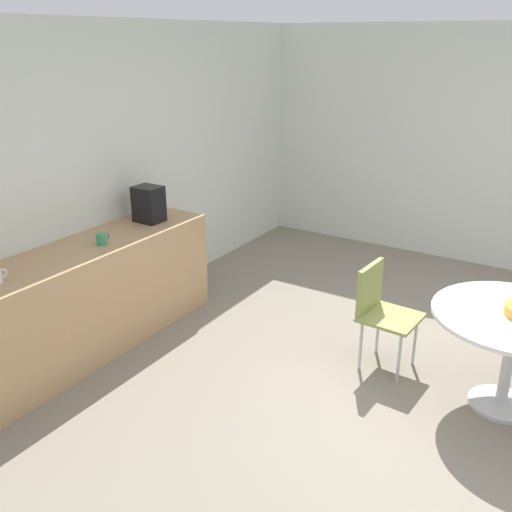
# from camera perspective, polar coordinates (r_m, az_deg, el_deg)

# --- Properties ---
(ground_plane) EXTENTS (6.00, 6.00, 0.00)m
(ground_plane) POSITION_cam_1_polar(r_m,az_deg,el_deg) (4.38, 17.24, -13.92)
(ground_plane) COLOR gray
(wall_back) EXTENTS (6.00, 0.10, 2.60)m
(wall_back) POSITION_cam_1_polar(r_m,az_deg,el_deg) (5.28, -14.18, 8.00)
(wall_back) COLOR silver
(wall_back) RESTS_ON ground_plane
(counter_block) EXTENTS (2.53, 0.60, 0.90)m
(counter_block) POSITION_cam_1_polar(r_m,az_deg,el_deg) (4.82, -16.93, -4.33)
(counter_block) COLOR tan
(counter_block) RESTS_ON ground_plane
(chair_olive) EXTENTS (0.45, 0.45, 0.83)m
(chair_olive) POSITION_cam_1_polar(r_m,az_deg,el_deg) (4.49, 12.32, -4.75)
(chair_olive) COLOR silver
(chair_olive) RESTS_ON ground_plane
(mug_green) EXTENTS (0.13, 0.08, 0.09)m
(mug_green) POSITION_cam_1_polar(r_m,az_deg,el_deg) (5.16, -10.31, 3.92)
(mug_green) COLOR #3F66BF
(mug_green) RESTS_ON counter_block
(mug_red) EXTENTS (0.13, 0.08, 0.09)m
(mug_red) POSITION_cam_1_polar(r_m,az_deg,el_deg) (4.67, -15.27, 1.67)
(mug_red) COLOR #338C59
(mug_red) RESTS_ON counter_block
(coffee_maker) EXTENTS (0.20, 0.24, 0.32)m
(coffee_maker) POSITION_cam_1_polar(r_m,az_deg,el_deg) (5.14, -10.74, 5.16)
(coffee_maker) COLOR black
(coffee_maker) RESTS_ON counter_block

